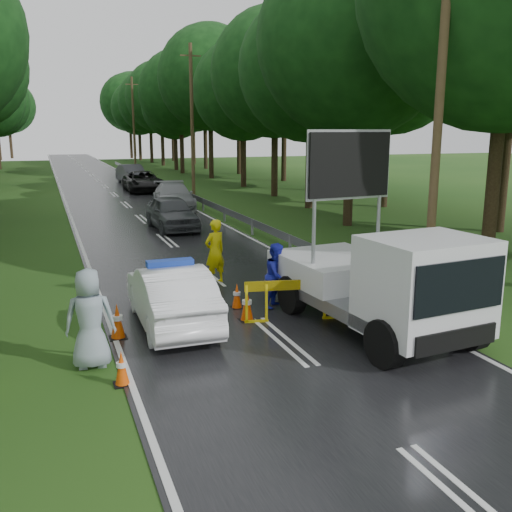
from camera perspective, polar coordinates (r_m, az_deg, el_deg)
name	(u,v)px	position (r m, az deg, el deg)	size (l,w,h in m)	color
ground	(282,341)	(12.35, 2.64, -8.47)	(160.00, 160.00, 0.00)	#1C4413
road	(114,195)	(41.09, -14.02, 5.99)	(7.00, 140.00, 0.02)	black
guardrail	(167,185)	(41.29, -8.87, 6.99)	(0.12, 60.06, 0.70)	gray
utility_pole_near	(439,104)	(15.94, 17.86, 14.25)	(1.40, 0.24, 10.00)	#4B3A22
utility_pole_mid	(192,120)	(39.82, -6.42, 13.37)	(1.40, 0.24, 10.00)	#4B3A22
utility_pole_far	(134,124)	(65.33, -12.14, 12.81)	(1.40, 0.24, 10.00)	#4B3A22
police_sedan	(171,296)	(13.20, -8.49, -3.98)	(1.54, 4.28, 1.54)	white
work_truck	(382,282)	(12.71, 12.49, -2.54)	(2.87, 5.67, 4.37)	gray
barrier	(296,290)	(13.36, 4.03, -3.42)	(2.40, 0.53, 1.01)	yellow
officer	(215,252)	(16.61, -4.13, 0.43)	(0.69, 0.46, 1.90)	yellow
civilian	(277,275)	(14.41, 2.14, -1.94)	(0.80, 0.63, 1.65)	#191FA7
bystander_right	(90,319)	(11.18, -16.28, -6.03)	(0.94, 0.61, 1.92)	#899AA4
queue_car_first	(172,213)	(26.12, -8.42, 4.30)	(1.77, 4.40, 1.50)	#404347
queue_car_second	(173,196)	(32.66, -8.26, 5.92)	(2.08, 5.11, 1.48)	gray
queue_car_third	(143,181)	(42.60, -11.22, 7.33)	(2.46, 5.34, 1.48)	black
queue_car_fourth	(132,174)	(49.43, -12.31, 8.02)	(1.66, 4.76, 1.57)	#3B3C42
cone_near_left	(122,368)	(10.50, -13.29, -10.88)	(0.31, 0.31, 0.65)	black
cone_center	(247,306)	(13.45, -0.91, -4.98)	(0.37, 0.37, 0.78)	black
cone_far	(237,296)	(14.40, -1.92, -4.05)	(0.31, 0.31, 0.65)	black
cone_left_mid	(117,322)	(12.70, -13.69, -6.40)	(0.37, 0.37, 0.79)	black
cone_right	(328,284)	(15.40, 7.20, -2.79)	(0.37, 0.37, 0.79)	black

